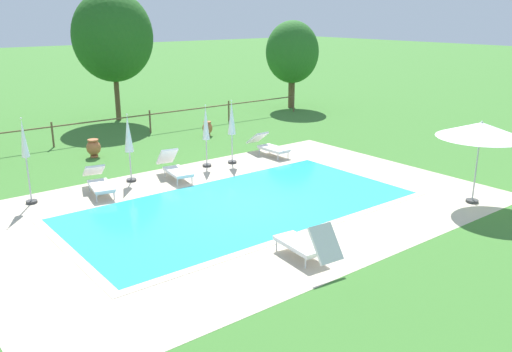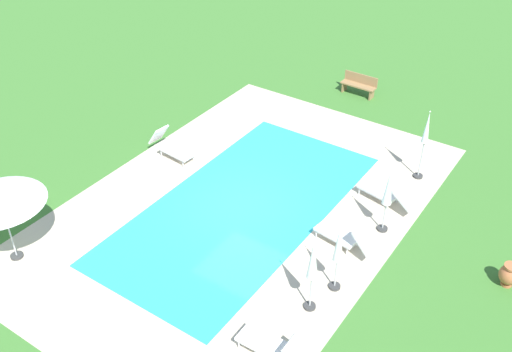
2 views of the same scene
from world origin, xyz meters
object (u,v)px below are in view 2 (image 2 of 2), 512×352
object	(u,v)px
sun_lounger_north_far	(345,236)
patio_umbrella_closed_deck_corner	(388,190)
sun_lounger_north_near_steps	(274,347)
sun_lounger_north_end	(171,147)
wooden_bench_lawn_side	(359,84)
patio_umbrella_closed_row_west	(313,263)
terracotta_urn_by_tree	(509,275)
sun_lounger_north_mid	(386,193)
patio_umbrella_closed_row_centre	(426,135)
patio_umbrella_closed_row_mid_west	(339,247)

from	to	relation	value
sun_lounger_north_far	patio_umbrella_closed_deck_corner	xyz separation A→B (m)	(-1.30, 0.61, 1.09)
sun_lounger_north_far	sun_lounger_north_near_steps	bearing A→B (deg)	5.70
sun_lounger_north_end	wooden_bench_lawn_side	bearing A→B (deg)	157.56
sun_lounger_north_end	patio_umbrella_closed_row_west	size ratio (longest dim) A/B	0.80
patio_umbrella_closed_row_west	terracotta_urn_by_tree	bearing A→B (deg)	132.82
patio_umbrella_closed_deck_corner	patio_umbrella_closed_row_west	bearing A→B (deg)	-3.69
sun_lounger_north_end	patio_umbrella_closed_row_west	world-z (taller)	patio_umbrella_closed_row_west
patio_umbrella_closed_row_west	sun_lounger_north_far	bearing A→B (deg)	-172.23
sun_lounger_north_mid	sun_lounger_north_far	distance (m)	2.60
sun_lounger_north_far	patio_umbrella_closed_row_centre	bearing A→B (deg)	174.29
sun_lounger_north_near_steps	sun_lounger_north_end	distance (m)	9.37
patio_umbrella_closed_deck_corner	wooden_bench_lawn_side	xyz separation A→B (m)	(-7.64, -4.56, -1.01)
patio_umbrella_closed_row_mid_west	wooden_bench_lawn_side	bearing A→B (deg)	-156.95
sun_lounger_north_far	patio_umbrella_closed_row_mid_west	distance (m)	2.02
sun_lounger_north_far	patio_umbrella_closed_deck_corner	bearing A→B (deg)	154.87
patio_umbrella_closed_deck_corner	terracotta_urn_by_tree	distance (m)	3.89
sun_lounger_north_mid	patio_umbrella_closed_row_centre	size ratio (longest dim) A/B	0.83
terracotta_urn_by_tree	patio_umbrella_closed_row_centre	bearing A→B (deg)	-131.89
sun_lounger_north_near_steps	patio_umbrella_closed_row_centre	distance (m)	9.07
sun_lounger_north_far	sun_lounger_north_end	bearing A→B (deg)	-96.57
patio_umbrella_closed_row_mid_west	terracotta_urn_by_tree	size ratio (longest dim) A/B	3.22
sun_lounger_north_mid	patio_umbrella_closed_row_centre	bearing A→B (deg)	170.23
patio_umbrella_closed_row_west	sun_lounger_north_near_steps	bearing A→B (deg)	2.70
patio_umbrella_closed_row_mid_west	patio_umbrella_closed_deck_corner	size ratio (longest dim) A/B	1.00
patio_umbrella_closed_row_west	patio_umbrella_closed_deck_corner	distance (m)	3.93
sun_lounger_north_near_steps	patio_umbrella_closed_row_west	xyz separation A→B (m)	(-1.82, -0.09, 1.18)
sun_lounger_north_near_steps	terracotta_urn_by_tree	world-z (taller)	sun_lounger_north_near_steps
sun_lounger_north_mid	patio_umbrella_closed_row_mid_west	distance (m)	4.39
patio_umbrella_closed_row_mid_west	wooden_bench_lawn_side	size ratio (longest dim) A/B	1.49
sun_lounger_north_near_steps	patio_umbrella_closed_deck_corner	bearing A→B (deg)	178.33
patio_umbrella_closed_deck_corner	sun_lounger_north_end	bearing A→B (deg)	-86.65
sun_lounger_north_near_steps	patio_umbrella_closed_row_mid_west	bearing A→B (deg)	177.77
sun_lounger_north_far	patio_umbrella_closed_deck_corner	world-z (taller)	patio_umbrella_closed_deck_corner
patio_umbrella_closed_row_west	patio_umbrella_closed_deck_corner	size ratio (longest dim) A/B	1.04
sun_lounger_north_far	patio_umbrella_closed_deck_corner	distance (m)	1.80
patio_umbrella_closed_row_centre	terracotta_urn_by_tree	bearing A→B (deg)	48.11
sun_lounger_north_mid	patio_umbrella_closed_row_mid_west	xyz separation A→B (m)	(4.23, 0.43, 1.08)
terracotta_urn_by_tree	sun_lounger_north_end	bearing A→B (deg)	-88.91
sun_lounger_north_mid	sun_lounger_north_far	size ratio (longest dim) A/B	1.06
wooden_bench_lawn_side	sun_lounger_north_mid	bearing A→B (deg)	32.68
sun_lounger_north_far	patio_umbrella_closed_row_mid_west	size ratio (longest dim) A/B	0.88
sun_lounger_north_mid	patio_umbrella_closed_row_mid_west	size ratio (longest dim) A/B	0.94
sun_lounger_north_mid	patio_umbrella_closed_deck_corner	bearing A→B (deg)	20.70
patio_umbrella_closed_row_west	patio_umbrella_closed_row_centre	bearing A→B (deg)	179.23
patio_umbrella_closed_row_west	patio_umbrella_closed_deck_corner	xyz separation A→B (m)	(-3.92, 0.25, -0.08)
sun_lounger_north_near_steps	sun_lounger_north_mid	size ratio (longest dim) A/B	0.96
sun_lounger_north_mid	patio_umbrella_closed_row_west	size ratio (longest dim) A/B	0.90
sun_lounger_north_end	patio_umbrella_closed_deck_corner	distance (m)	7.99
sun_lounger_north_end	patio_umbrella_closed_deck_corner	bearing A→B (deg)	93.35
wooden_bench_lawn_side	patio_umbrella_closed_deck_corner	bearing A→B (deg)	30.83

